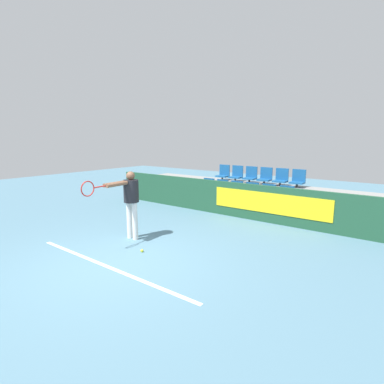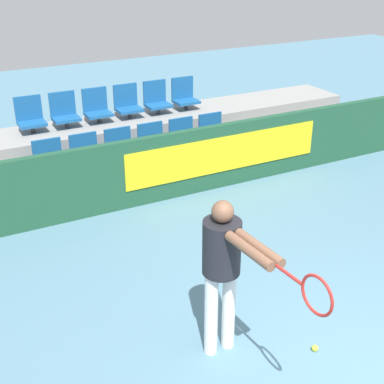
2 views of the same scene
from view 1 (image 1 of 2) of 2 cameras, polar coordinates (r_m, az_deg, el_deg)
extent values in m
plane|color=slate|center=(6.21, -14.04, -12.87)|extent=(30.00, 30.00, 0.00)
cube|color=white|center=(6.08, -15.87, -13.46)|extent=(4.42, 0.08, 0.01)
cube|color=#1E4C33|center=(9.39, 7.64, -1.37)|extent=(9.72, 0.12, 1.06)
cube|color=yellow|center=(8.80, 14.31, -2.03)|extent=(3.47, 0.02, 0.59)
cube|color=gray|center=(9.98, 9.33, -2.64)|extent=(9.32, 1.06, 0.41)
cube|color=gray|center=(10.87, 11.98, -0.57)|extent=(9.32, 1.06, 0.82)
cylinder|color=#333333|center=(10.69, 2.78, -0.19)|extent=(0.07, 0.07, 0.13)
cube|color=#195693|center=(10.68, 2.78, 0.28)|extent=(0.44, 0.36, 0.05)
cube|color=#195693|center=(10.77, 3.27, 1.59)|extent=(0.44, 0.04, 0.40)
cylinder|color=#333333|center=(10.39, 5.36, -0.53)|extent=(0.07, 0.07, 0.13)
cube|color=#195693|center=(10.37, 5.37, -0.05)|extent=(0.44, 0.36, 0.05)
cube|color=#195693|center=(10.47, 5.85, 1.30)|extent=(0.44, 0.04, 0.40)
cylinder|color=#333333|center=(10.11, 8.09, -0.89)|extent=(0.07, 0.07, 0.13)
cube|color=#195693|center=(10.09, 8.10, -0.39)|extent=(0.44, 0.36, 0.05)
cube|color=#195693|center=(10.19, 8.58, 0.99)|extent=(0.44, 0.04, 0.40)
cylinder|color=#333333|center=(9.85, 10.98, -1.27)|extent=(0.07, 0.07, 0.13)
cube|color=#195693|center=(9.83, 10.99, -0.76)|extent=(0.44, 0.36, 0.05)
cube|color=#195693|center=(9.93, 11.45, 0.67)|extent=(0.44, 0.04, 0.40)
cylinder|color=#333333|center=(9.62, 14.01, -1.66)|extent=(0.07, 0.07, 0.13)
cube|color=#195693|center=(9.60, 14.03, -1.14)|extent=(0.44, 0.36, 0.05)
cube|color=#195693|center=(9.71, 14.46, 0.32)|extent=(0.44, 0.04, 0.40)
cylinder|color=#333333|center=(9.42, 17.18, -2.07)|extent=(0.07, 0.07, 0.13)
cube|color=#195693|center=(9.40, 17.21, -1.54)|extent=(0.44, 0.36, 0.05)
cube|color=#195693|center=(9.51, 17.61, -0.04)|extent=(0.44, 0.04, 0.40)
cylinder|color=#333333|center=(11.51, 5.79, 2.58)|extent=(0.07, 0.07, 0.13)
cube|color=#195693|center=(11.50, 5.79, 3.02)|extent=(0.44, 0.36, 0.05)
cube|color=#195693|center=(11.61, 6.23, 4.21)|extent=(0.44, 0.04, 0.40)
cylinder|color=#333333|center=(11.23, 8.26, 2.33)|extent=(0.07, 0.07, 0.13)
cube|color=#195693|center=(11.22, 8.27, 2.78)|extent=(0.44, 0.36, 0.05)
cube|color=#195693|center=(11.33, 8.69, 4.00)|extent=(0.44, 0.04, 0.40)
cylinder|color=#333333|center=(10.97, 10.85, 2.07)|extent=(0.07, 0.07, 0.13)
cube|color=#195693|center=(10.95, 10.87, 2.53)|extent=(0.44, 0.36, 0.05)
cube|color=#195693|center=(11.07, 11.28, 3.78)|extent=(0.44, 0.04, 0.40)
cylinder|color=#333333|center=(10.73, 13.57, 1.79)|extent=(0.07, 0.07, 0.13)
cube|color=#195693|center=(10.72, 13.59, 2.26)|extent=(0.44, 0.36, 0.05)
cube|color=#195693|center=(10.84, 13.98, 3.54)|extent=(0.44, 0.04, 0.40)
cylinder|color=#333333|center=(10.52, 16.40, 1.49)|extent=(0.07, 0.07, 0.13)
cube|color=#195693|center=(10.51, 16.42, 1.97)|extent=(0.44, 0.36, 0.05)
cube|color=#195693|center=(10.63, 16.79, 3.28)|extent=(0.44, 0.04, 0.40)
cylinder|color=#333333|center=(10.33, 19.33, 1.18)|extent=(0.07, 0.07, 0.13)
cube|color=#195693|center=(10.32, 19.36, 1.67)|extent=(0.44, 0.36, 0.05)
cube|color=#195693|center=(10.44, 19.71, 3.00)|extent=(0.44, 0.04, 0.40)
cylinder|color=silver|center=(7.43, -11.83, -5.21)|extent=(0.13, 0.13, 0.91)
cylinder|color=silver|center=(7.29, -10.82, -5.48)|extent=(0.13, 0.13, 0.91)
cylinder|color=black|center=(7.20, -11.53, 0.18)|extent=(0.36, 0.36, 0.53)
sphere|color=brown|center=(7.15, -11.63, 3.07)|extent=(0.20, 0.20, 0.20)
cylinder|color=brown|center=(6.89, -14.61, 1.50)|extent=(0.12, 0.58, 0.09)
cylinder|color=brown|center=(6.82, -14.10, 1.43)|extent=(0.12, 0.58, 0.09)
cylinder|color=#AD231E|center=(6.57, -17.18, 0.96)|extent=(0.05, 0.30, 0.03)
torus|color=#AD231E|center=(6.39, -19.26, 0.59)|extent=(0.04, 0.32, 0.32)
sphere|color=#CCDB33|center=(6.61, -9.51, -10.96)|extent=(0.07, 0.07, 0.07)
camera|label=2|loc=(7.72, -46.11, 16.85)|focal=50.00mm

